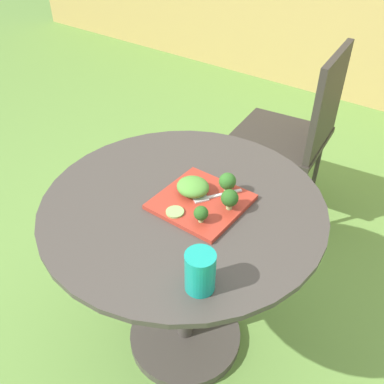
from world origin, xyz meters
name	(u,v)px	position (x,y,z in m)	size (l,w,h in m)	color
ground_plane	(185,337)	(0.00, 0.00, 0.00)	(12.00, 12.00, 0.00)	#669342
patio_table	(184,263)	(0.00, 0.00, 0.44)	(0.86, 0.86, 0.71)	#423D38
patio_chair	(299,126)	(-0.05, 0.97, 0.53)	(0.49, 0.49, 0.90)	#332D28
salad_plate	(201,202)	(0.05, 0.02, 0.72)	(0.25, 0.25, 0.01)	#AD3323
drinking_glass	(200,273)	(0.23, -0.23, 0.76)	(0.07, 0.07, 0.11)	#149989
fork	(213,196)	(0.07, 0.06, 0.73)	(0.10, 0.14, 0.00)	silver
lettuce_mound	(193,187)	(0.01, 0.04, 0.75)	(0.10, 0.09, 0.05)	#519338
broccoli_floret_0	(230,198)	(0.14, 0.04, 0.76)	(0.05, 0.05, 0.06)	#99B770
broccoli_floret_1	(201,213)	(0.10, -0.05, 0.75)	(0.04, 0.04, 0.05)	#99B770
broccoli_floret_2	(227,181)	(0.09, 0.11, 0.76)	(0.05, 0.05, 0.06)	#99B770
cucumber_slice_0	(175,212)	(0.02, -0.07, 0.73)	(0.05, 0.05, 0.01)	#8EB766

